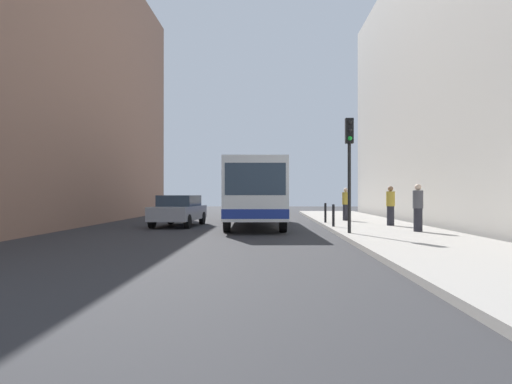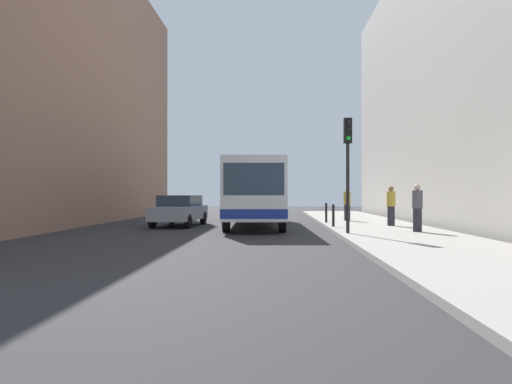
% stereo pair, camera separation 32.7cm
% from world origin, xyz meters
% --- Properties ---
extents(ground_plane, '(80.00, 80.00, 0.00)m').
position_xyz_m(ground_plane, '(0.00, 0.00, 0.00)').
color(ground_plane, '#2D2D30').
extents(sidewalk, '(4.40, 40.00, 0.15)m').
position_xyz_m(sidewalk, '(5.40, 0.00, 0.07)').
color(sidewalk, '#9E9991').
rests_on(sidewalk, ground).
extents(building_left, '(7.00, 32.00, 15.24)m').
position_xyz_m(building_left, '(-11.50, 4.00, 7.62)').
color(building_left, '#936B56').
rests_on(building_left, ground).
extents(building_right, '(7.00, 32.00, 14.64)m').
position_xyz_m(building_right, '(11.50, 4.00, 7.32)').
color(building_right, '#BCB7AD').
rests_on(building_right, ground).
extents(bus, '(2.90, 11.10, 3.00)m').
position_xyz_m(bus, '(-0.02, 4.11, 1.73)').
color(bus, white).
rests_on(bus, ground).
extents(car_beside_bus, '(2.14, 4.53, 1.48)m').
position_xyz_m(car_beside_bus, '(-3.64, 3.67, 0.78)').
color(car_beside_bus, '#A5A8AD').
rests_on(car_beside_bus, ground).
extents(traffic_light, '(0.28, 0.33, 4.10)m').
position_xyz_m(traffic_light, '(3.55, -2.02, 3.01)').
color(traffic_light, black).
rests_on(traffic_light, sidewalk).
extents(bollard_near, '(0.11, 0.11, 0.95)m').
position_xyz_m(bollard_near, '(3.45, 1.40, 0.62)').
color(bollard_near, black).
rests_on(bollard_near, sidewalk).
extents(bollard_mid, '(0.11, 0.11, 0.95)m').
position_xyz_m(bollard_mid, '(3.45, 4.24, 0.62)').
color(bollard_mid, black).
rests_on(bollard_mid, sidewalk).
extents(pedestrian_near_signal, '(0.38, 0.38, 1.76)m').
position_xyz_m(pedestrian_near_signal, '(6.21, -1.27, 1.03)').
color(pedestrian_near_signal, '#26262D').
rests_on(pedestrian_near_signal, sidewalk).
extents(pedestrian_mid_sidewalk, '(0.38, 0.38, 1.74)m').
position_xyz_m(pedestrian_mid_sidewalk, '(6.06, 2.09, 1.02)').
color(pedestrian_mid_sidewalk, '#26262D').
rests_on(pedestrian_mid_sidewalk, sidewalk).
extents(pedestrian_far_sidewalk, '(0.38, 0.38, 1.72)m').
position_xyz_m(pedestrian_far_sidewalk, '(4.73, 5.99, 1.01)').
color(pedestrian_far_sidewalk, '#26262D').
rests_on(pedestrian_far_sidewalk, sidewalk).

